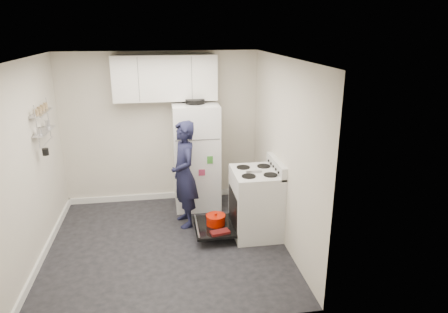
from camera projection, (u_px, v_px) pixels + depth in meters
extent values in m
cube|color=black|center=(167.00, 245.00, 5.48)|extent=(3.20, 3.20, 0.01)
cube|color=white|center=(158.00, 59.00, 4.70)|extent=(3.20, 3.20, 0.01)
cube|color=beige|center=(161.00, 129.00, 6.59)|extent=(3.20, 0.01, 2.50)
cube|color=beige|center=(165.00, 214.00, 3.59)|extent=(3.20, 0.01, 2.50)
cube|color=beige|center=(30.00, 166.00, 4.85)|extent=(0.01, 3.20, 2.50)
cube|color=beige|center=(283.00, 153.00, 5.34)|extent=(0.01, 3.20, 2.50)
cube|color=white|center=(45.00, 252.00, 5.23)|extent=(0.03, 3.20, 0.10)
cube|color=white|center=(165.00, 196.00, 6.95)|extent=(3.20, 0.03, 0.10)
cube|color=silver|center=(256.00, 204.00, 5.67)|extent=(0.65, 0.76, 0.92)
cube|color=black|center=(251.00, 208.00, 5.68)|extent=(0.53, 0.60, 0.52)
cube|color=orange|center=(269.00, 207.00, 5.72)|extent=(0.02, 0.56, 0.46)
cylinder|color=black|center=(254.00, 219.00, 5.75)|extent=(0.34, 0.34, 0.02)
cube|color=silver|center=(277.00, 166.00, 5.55)|extent=(0.08, 0.76, 0.18)
cube|color=silver|center=(256.00, 172.00, 5.53)|extent=(0.65, 0.76, 0.03)
cube|color=#B2B2B7|center=(254.00, 171.00, 5.46)|extent=(0.22, 0.03, 0.01)
cube|color=black|center=(214.00, 227.00, 5.68)|extent=(0.55, 0.70, 0.03)
cylinder|color=#B2B2B7|center=(197.00, 226.00, 5.63)|extent=(0.02, 0.66, 0.02)
cylinder|color=#B61400|center=(216.00, 220.00, 5.69)|extent=(0.27, 0.27, 0.12)
cylinder|color=#B61400|center=(216.00, 216.00, 5.67)|extent=(0.28, 0.28, 0.02)
sphere|color=#B61400|center=(216.00, 214.00, 5.66)|extent=(0.04, 0.04, 0.04)
cube|color=maroon|center=(220.00, 232.00, 5.45)|extent=(0.28, 0.18, 0.04)
cube|color=maroon|center=(215.00, 216.00, 5.93)|extent=(0.26, 0.14, 0.04)
cube|color=white|center=(196.00, 156.00, 6.47)|extent=(0.72, 0.70, 1.72)
cube|color=#4C4C4C|center=(198.00, 140.00, 6.02)|extent=(0.68, 0.01, 0.01)
cube|color=#B2B2B7|center=(179.00, 133.00, 5.93)|extent=(0.03, 0.03, 0.20)
cube|color=#B2B2B7|center=(180.00, 160.00, 6.06)|extent=(0.03, 0.03, 0.55)
cylinder|color=black|center=(195.00, 101.00, 6.19)|extent=(0.30, 0.30, 0.07)
cube|color=#BB355B|center=(202.00, 173.00, 6.19)|extent=(0.10, 0.01, 0.10)
cube|color=#9EB82B|center=(188.00, 137.00, 5.98)|extent=(0.06, 0.01, 0.06)
cube|color=green|center=(210.00, 160.00, 6.15)|extent=(0.09, 0.01, 0.12)
cube|color=silver|center=(165.00, 78.00, 6.19)|extent=(1.60, 0.33, 0.70)
cube|color=#B2B2B7|center=(42.00, 112.00, 5.16)|extent=(0.14, 0.60, 0.02)
cube|color=#B2B2B7|center=(44.00, 131.00, 5.24)|extent=(0.14, 0.60, 0.02)
cylinder|color=black|center=(46.00, 152.00, 5.15)|extent=(0.08, 0.08, 0.09)
imported|color=#171833|center=(184.00, 174.00, 5.84)|extent=(0.49, 0.65, 1.59)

